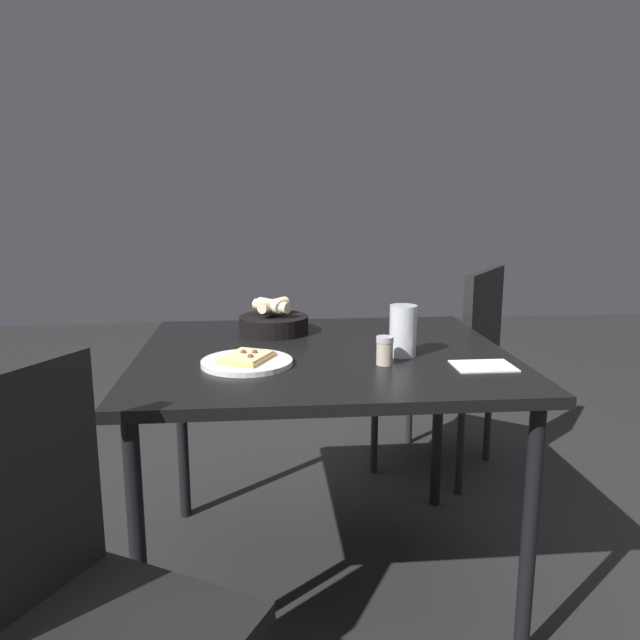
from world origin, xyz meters
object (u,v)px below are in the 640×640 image
at_px(bread_basket, 274,322).
at_px(chair_near, 60,597).
at_px(beer_glass, 403,333).
at_px(chair_far, 454,357).
at_px(dining_table, 323,371).
at_px(pepper_shaker, 385,352).
at_px(pizza_plate, 247,361).

xyz_separation_m(bread_basket, chair_near, (-0.40, -1.03, -0.27)).
height_order(beer_glass, chair_far, chair_far).
height_order(dining_table, pepper_shaker, pepper_shaker).
height_order(dining_table, chair_near, chair_near).
bearing_deg(beer_glass, pizza_plate, -172.83).
distance_m(bread_basket, beer_glass, 0.49).
relative_size(pepper_shaker, chair_far, 0.09).
height_order(beer_glass, chair_near, chair_near).
bearing_deg(pizza_plate, chair_near, -116.00).
bearing_deg(pepper_shaker, chair_far, 61.36).
bearing_deg(pepper_shaker, dining_table, 133.53).
distance_m(pizza_plate, beer_glass, 0.45).
relative_size(bread_basket, pepper_shaker, 2.94).
bearing_deg(chair_near, chair_far, 51.87).
relative_size(chair_near, chair_far, 1.01).
height_order(pepper_shaker, chair_near, chair_near).
xyz_separation_m(pizza_plate, chair_far, (0.85, 0.83, -0.23)).
relative_size(dining_table, chair_near, 1.20).
xyz_separation_m(bread_basket, beer_glass, (0.36, -0.33, 0.03)).
relative_size(pizza_plate, beer_glass, 1.69).
relative_size(dining_table, pepper_shaker, 13.82).
distance_m(dining_table, beer_glass, 0.27).
bearing_deg(chair_far, bread_basket, -149.43).
bearing_deg(chair_far, beer_glass, -117.37).
distance_m(bread_basket, chair_far, 0.93).
xyz_separation_m(dining_table, chair_far, (0.62, 0.70, -0.16)).
bearing_deg(chair_far, pepper_shaker, -118.64).
bearing_deg(pizza_plate, bread_basket, 77.97).
bearing_deg(pizza_plate, dining_table, 30.49).
height_order(pizza_plate, beer_glass, beer_glass).
distance_m(pizza_plate, pepper_shaker, 0.38).
bearing_deg(dining_table, pizza_plate, -149.51).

